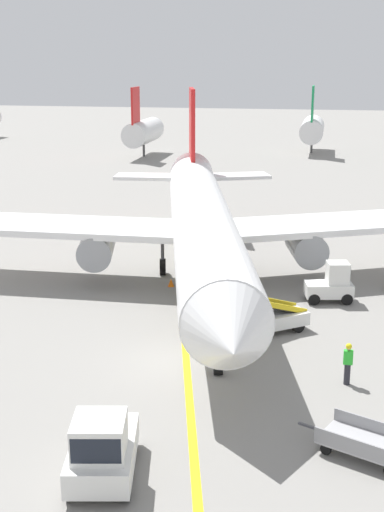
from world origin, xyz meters
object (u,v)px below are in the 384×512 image
Objects in this scene: safety_cone_nose_left at (96,247)px; safety_cone_nose_right at (171,283)px; baggage_cart_loaded at (365,443)px; ground_crew_marshaller at (348,362)px; baggage_tug_near_wing at (332,284)px; belt_loader_forward_hold at (264,317)px; pushback_tug at (102,449)px; airliner at (202,223)px.

safety_cone_nose_left is 9.14m from safety_cone_nose_right.
ground_crew_marshaller is (-0.45, 5.13, 0.44)m from baggage_cart_loaded.
baggage_cart_loaded is 27.42m from safety_cone_nose_left.
baggage_tug_near_wing is 1.54× the size of ground_crew_marshaller.
belt_loader_forward_hold is 10.63m from baggage_cart_loaded.
pushback_tug is at bearing -132.86° from ground_crew_marshaller.
airliner reaches higher than baggage_tug_near_wing.
pushback_tug reaches higher than baggage_tug_near_wing.
pushback_tug is 10.74m from ground_crew_marshaller.
ground_crew_marshaller is 3.86× the size of safety_cone_nose_right.
safety_cone_nose_left is at bearing 146.74° from airliner.
pushback_tug is 8.24m from baggage_cart_loaded.
belt_loader_forward_hold is at bearing -45.68° from safety_cone_nose_right.
baggage_tug_near_wing is at bearing 93.79° from ground_crew_marshaller.
pushback_tug is (0.51, -19.50, -2.42)m from airliner.
safety_cone_nose_right is at bearing 122.08° from baggage_cart_loaded.
ground_crew_marshaller is 3.86× the size of safety_cone_nose_left.
baggage_cart_loaded is at bearing -63.73° from airliner.
airliner is 8.53m from belt_loader_forward_hold.
baggage_tug_near_wing is (6.66, 17.55, -0.07)m from pushback_tug.
pushback_tug is 26.23m from safety_cone_nose_left.
belt_loader_forward_hold is (3.65, 12.54, -0.22)m from pushback_tug.
ground_crew_marshaller reaches higher than safety_cone_nose_left.
pushback_tug reaches higher than safety_cone_nose_right.
airliner reaches higher than belt_loader_forward_hold.
pushback_tug is 18.50m from safety_cone_nose_right.
belt_loader_forward_hold is at bearing -59.10° from airliner.
baggage_tug_near_wing is at bearing 94.23° from baggage_cart_loaded.
belt_loader_forward_hold reaches higher than safety_cone_nose_right.
ground_crew_marshaller is at bearing -46.83° from safety_cone_nose_left.
baggage_tug_near_wing is at bearing -25.40° from safety_cone_nose_left.
belt_loader_forward_hold is (-3.01, -5.01, -0.15)m from baggage_tug_near_wing.
airliner is 7.84m from baggage_tug_near_wing.
baggage_cart_loaded is 18.44m from safety_cone_nose_right.
safety_cone_nose_right is (6.52, -6.41, 0.00)m from safety_cone_nose_left.
belt_loader_forward_hold is 17.30m from safety_cone_nose_left.
baggage_tug_near_wing is at bearing -15.19° from airliner.
safety_cone_nose_right is at bearing 174.63° from baggage_tug_near_wing.
baggage_tug_near_wing reaches higher than ground_crew_marshaller.
pushback_tug is 2.29× the size of ground_crew_marshaller.
ground_crew_marshaller reaches higher than safety_cone_nose_right.
safety_cone_nose_right is (-8.70, 0.82, -0.71)m from baggage_tug_near_wing.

